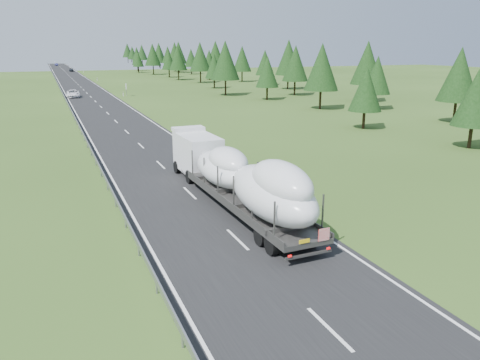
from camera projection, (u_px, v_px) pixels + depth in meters
name	position (u px, v px, depth m)	size (l,w,h in m)	color
ground	(237.00, 240.00, 25.26)	(400.00, 400.00, 0.00)	#2F4B19
road_surface	(83.00, 90.00, 114.13)	(10.00, 400.00, 0.02)	black
guardrail	(60.00, 88.00, 111.97)	(0.10, 400.00, 0.76)	slate
marker_posts	(89.00, 75.00, 165.25)	(0.13, 350.08, 1.00)	silver
highway_sign	(126.00, 87.00, 98.51)	(0.08, 0.90, 2.60)	slate
tree_line_right	(208.00, 57.00, 148.31)	(27.13, 343.01, 12.32)	black
boat_truck	(238.00, 175.00, 29.27)	(3.41, 20.16, 4.41)	white
distant_van	(73.00, 94.00, 96.30)	(2.53, 5.50, 1.53)	white
distant_car_dark	(71.00, 70.00, 197.18)	(1.61, 3.99, 1.36)	black
distant_car_blue	(56.00, 64.00, 258.27)	(1.44, 4.13, 1.36)	#191B47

